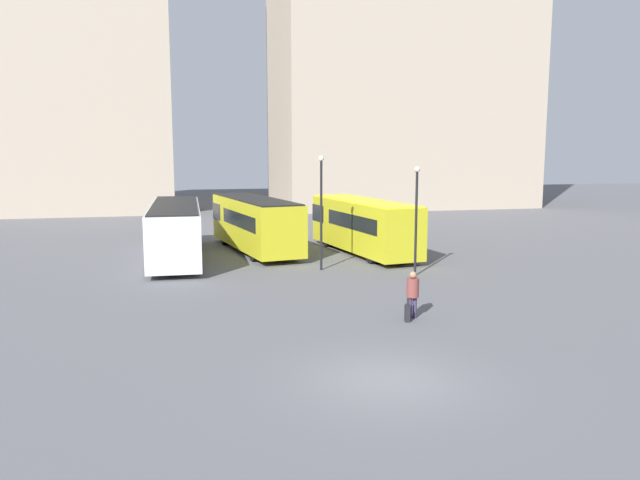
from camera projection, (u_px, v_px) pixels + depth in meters
ground_plane at (387, 380)px, 16.31m from camera, size 160.00×160.00×0.00m
building_block_left at (74, 32)px, 58.25m from camera, size 17.37×11.88×33.64m
building_block_right at (400, 27)px, 65.22m from camera, size 25.93×15.09×37.24m
bus_0 at (176, 229)px, 34.22m from camera, size 2.87×12.11×3.02m
bus_1 at (255, 222)px, 36.72m from camera, size 4.31×10.57×3.14m
bus_2 at (363, 224)px, 36.00m from camera, size 3.90×10.28×3.11m
traveler at (413, 290)px, 22.16m from camera, size 0.52×0.52×1.70m
suitcase at (407, 313)px, 21.81m from camera, size 0.22×0.33×0.88m
lamp_post_0 at (321, 203)px, 30.70m from camera, size 0.28×0.28×5.68m
lamp_post_1 at (416, 211)px, 29.28m from camera, size 0.28×0.28×5.20m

